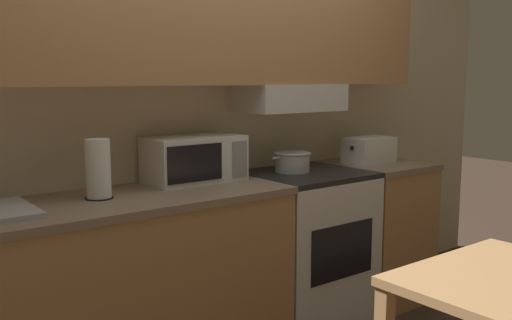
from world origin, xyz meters
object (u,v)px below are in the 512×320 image
object	(u,v)px
dining_table	(512,310)
paper_towel_roll	(98,169)
microwave	(194,159)
toaster	(369,150)
stove_range	(305,248)
cooking_pot	(292,161)

from	to	relation	value
dining_table	paper_towel_roll	bearing A→B (deg)	124.98
microwave	toaster	distance (m)	1.27
stove_range	cooking_pot	distance (m)	0.53
cooking_pot	paper_towel_roll	size ratio (longest dim) A/B	1.07
microwave	paper_towel_roll	size ratio (longest dim) A/B	1.87
cooking_pot	toaster	world-z (taller)	toaster
toaster	paper_towel_roll	size ratio (longest dim) A/B	1.19
stove_range	toaster	size ratio (longest dim) A/B	2.82
cooking_pot	toaster	distance (m)	0.64
toaster	dining_table	world-z (taller)	toaster
cooking_pot	microwave	world-z (taller)	microwave
toaster	microwave	bearing A→B (deg)	174.84
microwave	toaster	xyz separation A→B (m)	(1.26, -0.11, -0.04)
microwave	dining_table	world-z (taller)	microwave
stove_range	toaster	xyz separation A→B (m)	(0.59, 0.03, 0.55)
toaster	dining_table	xyz separation A→B (m)	(-0.83, -1.44, -0.40)
stove_range	microwave	distance (m)	0.91
stove_range	toaster	world-z (taller)	toaster
paper_towel_roll	cooking_pot	bearing A→B (deg)	1.11
stove_range	cooking_pot	world-z (taller)	cooking_pot
paper_towel_roll	dining_table	size ratio (longest dim) A/B	0.33
stove_range	microwave	bearing A→B (deg)	168.04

